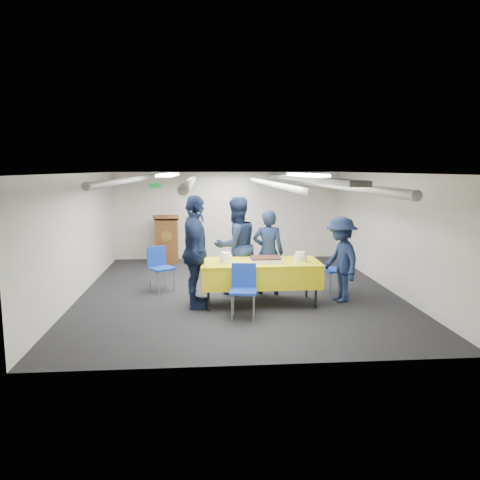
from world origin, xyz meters
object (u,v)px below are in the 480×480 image
object	(u,v)px
chair_right	(338,266)
serving_table	(260,273)
chair_left	(159,264)
sailor_a	(268,252)
podium	(167,239)
sailor_d	(341,259)
chair_near	(244,285)
sailor_b	(236,246)
sheet_cake	(266,259)
sailor_c	(195,252)

from	to	relation	value
chair_right	serving_table	bearing A→B (deg)	-157.99
chair_right	chair_left	distance (m)	3.50
chair_right	sailor_a	bearing A→B (deg)	179.53
sailor_a	podium	bearing A→B (deg)	-43.31
chair_right	chair_left	size ratio (longest dim) A/B	1.00
chair_right	sailor_d	bearing A→B (deg)	-103.43
chair_near	sailor_a	size ratio (longest dim) A/B	0.54
serving_table	podium	size ratio (longest dim) A/B	1.66
podium	sailor_b	bearing A→B (deg)	-64.07
chair_near	sailor_a	world-z (taller)	sailor_a
chair_left	chair_near	bearing A→B (deg)	-50.58
chair_near	sailor_d	distance (m)	1.99
sheet_cake	sailor_b	world-z (taller)	sailor_b
sailor_a	chair_right	bearing A→B (deg)	-167.22
serving_table	sailor_d	world-z (taller)	sailor_d
chair_right	sailor_b	world-z (taller)	sailor_b
podium	sailor_c	size ratio (longest dim) A/B	0.64
chair_near	sailor_b	world-z (taller)	sailor_b
podium	chair_near	world-z (taller)	podium
sheet_cake	sailor_b	bearing A→B (deg)	119.78
sailor_d	chair_right	bearing A→B (deg)	155.79
serving_table	chair_right	size ratio (longest dim) A/B	2.39
sailor_a	sailor_b	size ratio (longest dim) A/B	0.87
chair_left	sailor_b	size ratio (longest dim) A/B	0.47
chair_left	sailor_c	xyz separation A→B (m)	(0.73, -1.23, 0.44)
chair_right	sailor_c	size ratio (longest dim) A/B	0.45
sailor_c	sailor_a	bearing A→B (deg)	-61.42
serving_table	sheet_cake	distance (m)	0.28
chair_left	sailor_d	bearing A→B (deg)	-17.62
chair_near	chair_left	distance (m)	2.37
chair_near	sheet_cake	bearing A→B (deg)	56.04
serving_table	sailor_a	bearing A→B (deg)	70.50
podium	sailor_b	world-z (taller)	sailor_b
sheet_cake	podium	bearing A→B (deg)	116.73
sheet_cake	sailor_b	distance (m)	0.93
sailor_b	sailor_c	xyz separation A→B (m)	(-0.76, -0.86, 0.04)
chair_near	sailor_a	bearing A→B (deg)	66.81
sailor_b	sailor_d	size ratio (longest dim) A/B	1.21
sheet_cake	sailor_c	world-z (taller)	sailor_c
sheet_cake	podium	world-z (taller)	podium
podium	sailor_c	xyz separation A→B (m)	(0.79, -4.05, 0.36)
sailor_c	sailor_d	bearing A→B (deg)	-87.39
sailor_a	chair_left	bearing A→B (deg)	1.24
serving_table	chair_left	bearing A→B (deg)	149.31
sailor_b	sailor_d	world-z (taller)	sailor_b
sailor_a	sailor_b	bearing A→B (deg)	5.78
chair_left	sailor_d	distance (m)	3.50
serving_table	chair_left	world-z (taller)	chair_left
sailor_c	serving_table	bearing A→B (deg)	-85.05
podium	serving_table	bearing A→B (deg)	-63.91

